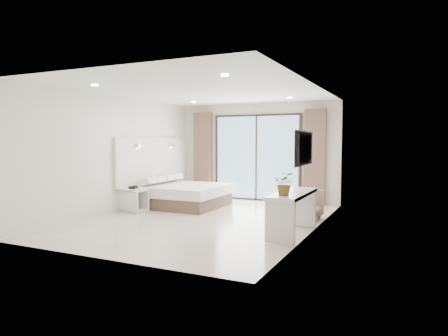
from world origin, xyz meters
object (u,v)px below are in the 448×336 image
(nightstand, at_px, (133,200))
(armchair, at_px, (303,203))
(console_desk, at_px, (293,204))
(bed, at_px, (183,195))

(nightstand, distance_m, armchair, 3.96)
(armchair, bearing_deg, console_desk, -160.24)
(bed, relative_size, console_desk, 1.19)
(console_desk, bearing_deg, armchair, 97.04)
(armchair, bearing_deg, nightstand, 115.07)
(console_desk, height_order, armchair, console_desk)
(bed, distance_m, armchair, 3.19)
(nightstand, bearing_deg, armchair, 20.59)
(bed, xyz_separation_m, armchair, (3.17, -0.30, 0.06))
(bed, bearing_deg, console_desk, -28.69)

